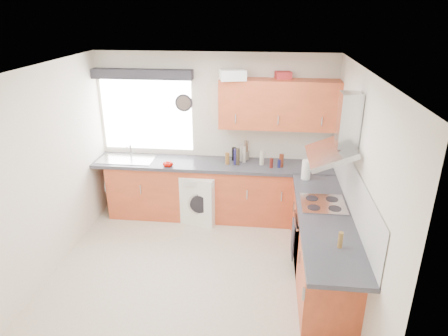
# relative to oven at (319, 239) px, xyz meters

# --- Properties ---
(ground_plane) EXTENTS (3.60, 3.60, 0.00)m
(ground_plane) POSITION_rel_oven_xyz_m (-1.50, -0.30, -0.42)
(ground_plane) COLOR beige
(ceiling) EXTENTS (3.60, 3.60, 0.02)m
(ceiling) POSITION_rel_oven_xyz_m (-1.50, -0.30, 2.08)
(ceiling) COLOR white
(ceiling) RESTS_ON wall_back
(wall_back) EXTENTS (3.60, 0.02, 2.50)m
(wall_back) POSITION_rel_oven_xyz_m (-1.50, 1.50, 0.82)
(wall_back) COLOR silver
(wall_back) RESTS_ON ground_plane
(wall_front) EXTENTS (3.60, 0.02, 2.50)m
(wall_front) POSITION_rel_oven_xyz_m (-1.50, -2.10, 0.82)
(wall_front) COLOR silver
(wall_front) RESTS_ON ground_plane
(wall_left) EXTENTS (0.02, 3.60, 2.50)m
(wall_left) POSITION_rel_oven_xyz_m (-3.30, -0.30, 0.82)
(wall_left) COLOR silver
(wall_left) RESTS_ON ground_plane
(wall_right) EXTENTS (0.02, 3.60, 2.50)m
(wall_right) POSITION_rel_oven_xyz_m (0.30, -0.30, 0.82)
(wall_right) COLOR silver
(wall_right) RESTS_ON ground_plane
(window) EXTENTS (1.40, 0.02, 1.10)m
(window) POSITION_rel_oven_xyz_m (-2.55, 1.49, 1.12)
(window) COLOR white
(window) RESTS_ON wall_back
(window_blind) EXTENTS (1.50, 0.18, 0.14)m
(window_blind) POSITION_rel_oven_xyz_m (-2.55, 1.40, 1.76)
(window_blind) COLOR #26252C
(window_blind) RESTS_ON wall_back
(splashback) EXTENTS (0.01, 3.00, 0.54)m
(splashback) POSITION_rel_oven_xyz_m (0.29, 0.00, 0.75)
(splashback) COLOR white
(splashback) RESTS_ON wall_right
(base_cab_back) EXTENTS (3.00, 0.58, 0.86)m
(base_cab_back) POSITION_rel_oven_xyz_m (-1.60, 1.21, 0.01)
(base_cab_back) COLOR #B14725
(base_cab_back) RESTS_ON ground_plane
(base_cab_corner) EXTENTS (0.60, 0.60, 0.86)m
(base_cab_corner) POSITION_rel_oven_xyz_m (0.00, 1.20, 0.01)
(base_cab_corner) COLOR #B14725
(base_cab_corner) RESTS_ON ground_plane
(base_cab_right) EXTENTS (0.58, 2.10, 0.86)m
(base_cab_right) POSITION_rel_oven_xyz_m (0.01, -0.15, 0.01)
(base_cab_right) COLOR #B14725
(base_cab_right) RESTS_ON ground_plane
(worktop_back) EXTENTS (3.60, 0.62, 0.05)m
(worktop_back) POSITION_rel_oven_xyz_m (-1.50, 1.20, 0.46)
(worktop_back) COLOR #313138
(worktop_back) RESTS_ON base_cab_back
(worktop_right) EXTENTS (0.62, 2.42, 0.05)m
(worktop_right) POSITION_rel_oven_xyz_m (0.00, -0.30, 0.46)
(worktop_right) COLOR #313138
(worktop_right) RESTS_ON base_cab_right
(sink) EXTENTS (0.84, 0.46, 0.10)m
(sink) POSITION_rel_oven_xyz_m (-2.83, 1.20, 0.52)
(sink) COLOR #ABAFB4
(sink) RESTS_ON worktop_back
(oven) EXTENTS (0.56, 0.58, 0.85)m
(oven) POSITION_rel_oven_xyz_m (0.00, 0.00, 0.00)
(oven) COLOR black
(oven) RESTS_ON ground_plane
(hob_plate) EXTENTS (0.52, 0.52, 0.01)m
(hob_plate) POSITION_rel_oven_xyz_m (0.00, 0.00, 0.49)
(hob_plate) COLOR #ABAFB4
(hob_plate) RESTS_ON worktop_right
(extractor_hood) EXTENTS (0.52, 0.78, 0.66)m
(extractor_hood) POSITION_rel_oven_xyz_m (0.10, -0.00, 1.34)
(extractor_hood) COLOR #ABAFB4
(extractor_hood) RESTS_ON wall_right
(upper_cabinets) EXTENTS (1.70, 0.35, 0.70)m
(upper_cabinets) POSITION_rel_oven_xyz_m (-0.55, 1.32, 1.38)
(upper_cabinets) COLOR #B14725
(upper_cabinets) RESTS_ON wall_back
(washing_machine) EXTENTS (0.63, 0.62, 0.76)m
(washing_machine) POSITION_rel_oven_xyz_m (-1.65, 1.10, -0.04)
(washing_machine) COLOR white
(washing_machine) RESTS_ON ground_plane
(wall_clock) EXTENTS (0.27, 0.04, 0.27)m
(wall_clock) POSITION_rel_oven_xyz_m (-1.97, 1.48, 1.32)
(wall_clock) COLOR #26252C
(wall_clock) RESTS_ON wall_back
(casserole) EXTENTS (0.40, 0.33, 0.14)m
(casserole) POSITION_rel_oven_xyz_m (-1.20, 1.22, 1.80)
(casserole) COLOR white
(casserole) RESTS_ON upper_cabinets
(storage_box) EXTENTS (0.25, 0.22, 0.10)m
(storage_box) POSITION_rel_oven_xyz_m (-0.50, 1.42, 1.77)
(storage_box) COLOR red
(storage_box) RESTS_ON upper_cabinets
(utensil_pot) EXTENTS (0.10, 0.10, 0.13)m
(utensil_pot) POSITION_rel_oven_xyz_m (-1.00, 1.40, 0.55)
(utensil_pot) COLOR gray
(utensil_pot) RESTS_ON worktop_back
(kitchen_roll) EXTENTS (0.15, 0.15, 0.27)m
(kitchen_roll) POSITION_rel_oven_xyz_m (-0.15, 0.75, 0.62)
(kitchen_roll) COLOR white
(kitchen_roll) RESTS_ON worktop_right
(tomato_cluster) EXTENTS (0.15, 0.15, 0.06)m
(tomato_cluster) POSITION_rel_oven_xyz_m (-2.13, 1.00, 0.52)
(tomato_cluster) COLOR #AF0901
(tomato_cluster) RESTS_ON worktop_back
(jar_0) EXTENTS (0.07, 0.07, 0.25)m
(jar_0) POSITION_rel_oven_xyz_m (-1.06, 1.33, 0.61)
(jar_0) COLOR #A19889
(jar_0) RESTS_ON worktop_back
(jar_1) EXTENTS (0.07, 0.07, 0.19)m
(jar_1) POSITION_rel_oven_xyz_m (-0.47, 1.16, 0.58)
(jar_1) COLOR maroon
(jar_1) RESTS_ON worktop_back
(jar_2) EXTENTS (0.07, 0.07, 0.20)m
(jar_2) POSITION_rel_oven_xyz_m (-1.19, 1.35, 0.59)
(jar_2) COLOR black
(jar_2) RESTS_ON worktop_back
(jar_3) EXTENTS (0.05, 0.05, 0.15)m
(jar_3) POSITION_rel_oven_xyz_m (-0.62, 1.10, 0.56)
(jar_3) COLOR #521611
(jar_3) RESTS_ON worktop_back
(jar_4) EXTENTS (0.04, 0.04, 0.12)m
(jar_4) POSITION_rel_oven_xyz_m (-0.50, 1.12, 0.54)
(jar_4) COLOR #16174C
(jar_4) RESTS_ON worktop_back
(jar_5) EXTENTS (0.04, 0.04, 0.25)m
(jar_5) POSITION_rel_oven_xyz_m (-1.15, 1.17, 0.61)
(jar_5) COLOR #1C1750
(jar_5) RESTS_ON worktop_back
(jar_6) EXTENTS (0.04, 0.04, 0.21)m
(jar_6) POSITION_rel_oven_xyz_m (-1.14, 1.18, 0.59)
(jar_6) COLOR #37281F
(jar_6) RESTS_ON worktop_back
(jar_7) EXTENTS (0.06, 0.06, 0.25)m
(jar_7) POSITION_rel_oven_xyz_m (-1.11, 1.17, 0.61)
(jar_7) COLOR #372E1E
(jar_7) RESTS_ON worktop_back
(jar_8) EXTENTS (0.06, 0.06, 0.18)m
(jar_8) POSITION_rel_oven_xyz_m (-1.27, 1.18, 0.57)
(jar_8) COLOR brown
(jar_8) RESTS_ON worktop_back
(jar_9) EXTENTS (0.07, 0.07, 0.21)m
(jar_9) POSITION_rel_oven_xyz_m (-0.76, 1.21, 0.59)
(jar_9) COLOR #B9B29E
(jar_9) RESTS_ON worktop_back
(jar_10) EXTENTS (0.05, 0.05, 0.25)m
(jar_10) POSITION_rel_oven_xyz_m (-1.02, 1.27, 0.61)
(jar_10) COLOR #B4A799
(jar_10) RESTS_ON worktop_back
(bottle_0) EXTENTS (0.05, 0.05, 0.17)m
(bottle_0) POSITION_rel_oven_xyz_m (0.05, -0.91, 0.57)
(bottle_0) COLOR olive
(bottle_0) RESTS_ON worktop_right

